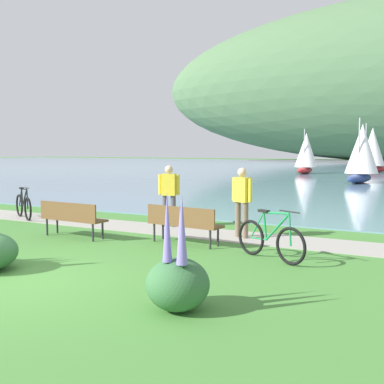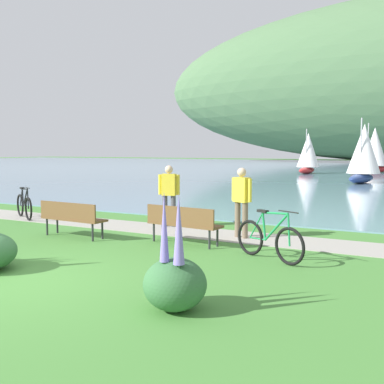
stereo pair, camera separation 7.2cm
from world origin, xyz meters
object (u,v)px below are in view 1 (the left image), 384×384
park_bench_near_camera (183,222)px  park_bench_further_along (72,217)px  person_on_the_grass (242,198)px  sailboat_toward_hillside (372,150)px  bicycle_leaning_near_bench (270,240)px  bicycle_beside_path (23,206)px  sailboat_nearest_to_shore (362,153)px  person_at_shoreline (169,192)px  sailboat_mid_bay (306,153)px

park_bench_near_camera → park_bench_further_along: same height
park_bench_further_along → park_bench_near_camera: bearing=11.3°
person_on_the_grass → sailboat_toward_hillside: 33.84m
park_bench_further_along → bicycle_leaning_near_bench: size_ratio=1.12×
park_bench_further_along → bicycle_leaning_near_bench: bearing=0.8°
bicycle_beside_path → sailboat_toward_hillside: size_ratio=0.35×
park_bench_further_along → bicycle_beside_path: bearing=154.5°
park_bench_further_along → sailboat_nearest_to_shore: (3.84, 22.27, 1.44)m
park_bench_near_camera → person_at_shoreline: 2.45m
bicycle_beside_path → sailboat_toward_hillside: 34.70m
person_on_the_grass → sailboat_mid_bay: sailboat_mid_bay is taller
park_bench_near_camera → sailboat_mid_bay: bearing=98.7°
park_bench_further_along → sailboat_mid_bay: (-2.04, 32.04, 1.36)m
park_bench_near_camera → person_on_the_grass: person_on_the_grass is taller
person_at_shoreline → sailboat_toward_hillside: 33.31m
park_bench_near_camera → bicycle_leaning_near_bench: 2.25m
person_on_the_grass → sailboat_toward_hillside: sailboat_toward_hillside is taller
person_on_the_grass → bicycle_beside_path: bearing=-178.1°
park_bench_further_along → sailboat_nearest_to_shore: bearing=80.2°
park_bench_near_camera → sailboat_nearest_to_shore: size_ratio=0.45×
person_on_the_grass → sailboat_nearest_to_shore: 20.40m
bicycle_beside_path → sailboat_nearest_to_shore: (7.32, 20.61, 1.56)m
person_at_shoreline → person_on_the_grass: bearing=-13.3°
sailboat_mid_bay → park_bench_near_camera: bearing=-81.3°
park_bench_near_camera → bicycle_beside_path: 6.37m
sailboat_toward_hillside → park_bench_near_camera: bearing=-90.3°
person_on_the_grass → sailboat_nearest_to_shore: sailboat_nearest_to_shore is taller
bicycle_leaning_near_bench → sailboat_toward_hillside: 35.73m
person_at_shoreline → sailboat_toward_hillside: bearing=87.1°
sailboat_nearest_to_shore → sailboat_toward_hillside: sailboat_toward_hillside is taller
park_bench_further_along → person_on_the_grass: (3.68, 1.89, 0.46)m
sailboat_nearest_to_shore → park_bench_further_along: bearing=-99.8°
bicycle_beside_path → park_bench_further_along: bearing=-25.5°
person_at_shoreline → sailboat_mid_bay: size_ratio=0.44×
park_bench_further_along → person_at_shoreline: size_ratio=1.07×
sailboat_nearest_to_shore → sailboat_toward_hillside: 13.46m
park_bench_near_camera → sailboat_nearest_to_shore: sailboat_nearest_to_shore is taller
bicycle_leaning_near_bench → sailboat_nearest_to_shore: size_ratio=0.40×
bicycle_beside_path → sailboat_toward_hillside: sailboat_toward_hillside is taller
person_on_the_grass → sailboat_nearest_to_shore: (0.16, 20.38, 0.98)m
person_at_shoreline → sailboat_nearest_to_shore: bearing=82.7°
park_bench_near_camera → bicycle_leaning_near_bench: bearing=-12.5°
bicycle_leaning_near_bench → sailboat_mid_bay: size_ratio=0.41×
bicycle_leaning_near_bench → sailboat_mid_bay: (-7.03, 31.97, 1.48)m
park_bench_further_along → bicycle_beside_path: size_ratio=1.15×
park_bench_near_camera → sailboat_nearest_to_shore: bearing=87.2°
park_bench_near_camera → bicycle_leaning_near_bench: (2.19, -0.49, -0.12)m
park_bench_further_along → bicycle_leaning_near_bench: bicycle_leaning_near_bench is taller
bicycle_leaning_near_bench → sailboat_toward_hillside: size_ratio=0.36×
person_on_the_grass → sailboat_toward_hillside: (-0.69, 33.81, 1.17)m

